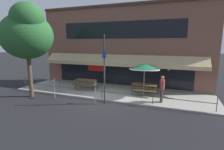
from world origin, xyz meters
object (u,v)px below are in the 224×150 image
(picnic_table_left, at_px, (86,82))
(pedestrian_walking, at_px, (162,88))
(patio_umbrella_centre, at_px, (144,67))
(parking_meter_near, at_px, (54,82))
(picnic_table_centre, at_px, (144,86))
(parking_meter_far, at_px, (95,86))
(street_sign_pole, at_px, (104,69))
(street_tree_curbside, at_px, (27,33))

(picnic_table_left, distance_m, pedestrian_walking, 6.20)
(picnic_table_left, distance_m, patio_umbrella_centre, 4.97)
(parking_meter_near, bearing_deg, picnic_table_centre, 25.92)
(picnic_table_left, relative_size, pedestrian_walking, 1.05)
(pedestrian_walking, xyz_separation_m, parking_meter_near, (-7.13, -1.51, 0.09))
(patio_umbrella_centre, bearing_deg, parking_meter_near, -156.19)
(parking_meter_far, xyz_separation_m, street_sign_pole, (0.61, 0.06, 1.09))
(picnic_table_centre, relative_size, patio_umbrella_centre, 0.76)
(parking_meter_near, xyz_separation_m, street_sign_pole, (3.75, 0.16, 1.09))
(street_sign_pole, xyz_separation_m, street_tree_curbside, (-5.45, -0.52, 2.26))
(parking_meter_near, distance_m, street_sign_pole, 3.91)
(picnic_table_centre, bearing_deg, patio_umbrella_centre, -90.00)
(street_tree_curbside, bearing_deg, street_sign_pole, 5.43)
(picnic_table_left, bearing_deg, patio_umbrella_centre, -0.88)
(street_sign_pole, bearing_deg, picnic_table_left, 137.72)
(picnic_table_left, bearing_deg, street_tree_curbside, -132.63)
(street_tree_curbside, bearing_deg, pedestrian_walking, 11.92)
(patio_umbrella_centre, distance_m, pedestrian_walking, 2.04)
(street_sign_pole, bearing_deg, picnic_table_centre, 52.44)
(picnic_table_left, bearing_deg, picnic_table_centre, 2.24)
(patio_umbrella_centre, relative_size, parking_meter_near, 1.67)
(street_tree_curbside, bearing_deg, picnic_table_left, 47.37)
(parking_meter_near, xyz_separation_m, parking_meter_far, (3.14, 0.11, 0.00))
(parking_meter_near, height_order, street_tree_curbside, street_tree_curbside)
(patio_umbrella_centre, xyz_separation_m, parking_meter_far, (-2.65, -2.45, -1.03))
(patio_umbrella_centre, bearing_deg, street_sign_pole, -130.44)
(pedestrian_walking, distance_m, street_sign_pole, 3.82)
(picnic_table_left, relative_size, street_sign_pole, 0.41)
(parking_meter_near, relative_size, parking_meter_far, 1.00)
(parking_meter_near, relative_size, street_tree_curbside, 0.22)
(patio_umbrella_centre, height_order, parking_meter_far, patio_umbrella_centre)
(parking_meter_far, bearing_deg, patio_umbrella_centre, 42.74)
(pedestrian_walking, bearing_deg, parking_meter_near, -168.04)
(patio_umbrella_centre, height_order, street_tree_curbside, street_tree_curbside)
(patio_umbrella_centre, distance_m, street_sign_pole, 3.14)
(picnic_table_centre, height_order, patio_umbrella_centre, patio_umbrella_centre)
(picnic_table_centre, bearing_deg, street_sign_pole, -127.56)
(parking_meter_far, bearing_deg, parking_meter_near, -178.06)
(parking_meter_near, bearing_deg, pedestrian_walking, 11.96)
(picnic_table_left, bearing_deg, parking_meter_far, -50.25)
(picnic_table_centre, distance_m, parking_meter_near, 6.45)
(patio_umbrella_centre, relative_size, pedestrian_walking, 1.39)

